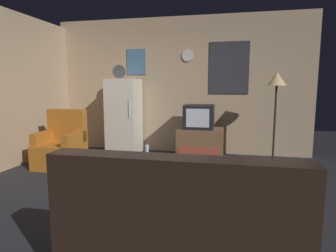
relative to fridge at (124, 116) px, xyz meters
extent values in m
plane|color=#232328|center=(1.05, -2.05, -0.75)|extent=(12.00, 12.00, 0.00)
cube|color=tan|center=(1.05, 0.40, 0.61)|extent=(5.20, 0.10, 2.73)
cube|color=#333338|center=(2.05, 0.34, 0.96)|extent=(0.76, 0.02, 1.00)
cube|color=teal|center=(0.16, 0.34, 1.10)|extent=(0.40, 0.02, 0.52)
cylinder|color=silver|center=(1.23, 0.34, 1.20)|extent=(0.22, 0.03, 0.22)
cube|color=silver|center=(0.00, 0.00, 0.00)|extent=(0.60, 0.60, 1.50)
cylinder|color=silver|center=(0.22, -0.30, 0.20)|extent=(0.02, 0.02, 0.36)
cylinder|color=#4C4C51|center=(-0.05, -0.08, 0.89)|extent=(0.26, 0.04, 0.26)
cube|color=brown|center=(1.56, -0.15, -0.46)|extent=(0.84, 0.52, 0.58)
cube|color=#AD4733|center=(1.56, -0.41, -0.55)|extent=(0.76, 0.01, 0.14)
cube|color=black|center=(1.53, -0.15, 0.04)|extent=(0.54, 0.50, 0.44)
cube|color=silver|center=(1.53, -0.40, 0.04)|extent=(0.41, 0.01, 0.33)
cylinder|color=#332D28|center=(2.84, -0.30, -0.74)|extent=(0.24, 0.24, 0.02)
cylinder|color=#332D28|center=(2.84, -0.30, -0.05)|extent=(0.04, 0.04, 1.40)
cone|color=#F2D18C|center=(2.84, -0.30, 0.73)|extent=(0.32, 0.32, 0.22)
cylinder|color=brown|center=(0.91, -1.94, -0.73)|extent=(0.72, 0.72, 0.04)
cylinder|color=brown|center=(0.91, -1.94, -0.54)|extent=(0.24, 0.24, 0.39)
cylinder|color=brown|center=(0.91, -1.94, -0.34)|extent=(0.72, 0.72, 0.04)
cylinder|color=silver|center=(1.02, -1.82, -0.25)|extent=(0.05, 0.05, 0.15)
cylinder|color=silver|center=(0.80, -2.15, -0.28)|extent=(0.08, 0.08, 0.09)
cube|color=black|center=(1.08, -1.91, -0.31)|extent=(0.15, 0.05, 0.02)
cube|color=#B2661E|center=(-0.69, -1.22, -0.55)|extent=(0.68, 0.68, 0.40)
cube|color=#B2661E|center=(-0.69, -0.96, -0.07)|extent=(0.68, 0.16, 0.56)
cube|color=#B2661E|center=(-0.97, -1.22, -0.25)|extent=(0.12, 0.60, 0.20)
cube|color=#B2661E|center=(-0.41, -1.22, -0.25)|extent=(0.12, 0.60, 0.20)
cube|color=black|center=(1.76, -3.39, -0.55)|extent=(1.70, 0.80, 0.40)
cube|color=black|center=(1.76, -3.69, -0.09)|extent=(1.70, 0.20, 0.52)
camera|label=1|loc=(2.09, -5.41, 0.61)|focal=30.48mm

